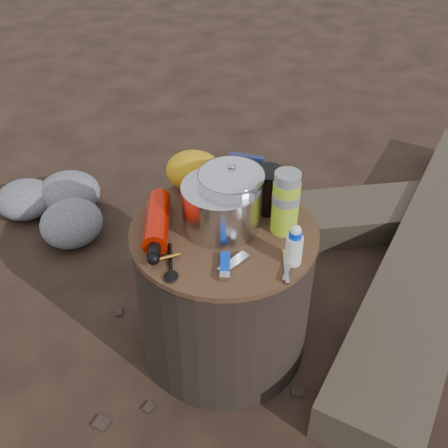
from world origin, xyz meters
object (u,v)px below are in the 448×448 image
(log_main, at_px, (433,255))
(camping_pot, at_px, (231,194))
(fuel_bottle, at_px, (157,222))
(travel_mug, at_px, (268,190))
(thermos, at_px, (286,203))
(stump, at_px, (224,290))

(log_main, distance_m, camping_pot, 0.92)
(fuel_bottle, bearing_deg, travel_mug, 16.83)
(log_main, xyz_separation_m, fuel_bottle, (-0.80, -0.58, 0.42))
(thermos, bearing_deg, fuel_bottle, -163.07)
(thermos, bearing_deg, stump, -164.75)
(stump, xyz_separation_m, travel_mug, (0.09, 0.12, 0.29))
(camping_pot, distance_m, fuel_bottle, 0.21)
(stump, xyz_separation_m, log_main, (0.63, 0.53, -0.16))
(stump, distance_m, camping_pot, 0.32)
(camping_pot, height_order, thermos, thermos)
(stump, distance_m, log_main, 0.84)
(log_main, relative_size, camping_pot, 9.73)
(stump, height_order, camping_pot, camping_pot)
(stump, relative_size, fuel_bottle, 1.91)
(log_main, bearing_deg, camping_pot, -129.24)
(fuel_bottle, bearing_deg, camping_pot, 12.58)
(log_main, bearing_deg, stump, -127.02)
(fuel_bottle, xyz_separation_m, travel_mug, (0.26, 0.18, 0.03))
(thermos, bearing_deg, camping_pot, 178.43)
(thermos, relative_size, travel_mug, 1.42)
(fuel_bottle, bearing_deg, log_main, 18.38)
(fuel_bottle, bearing_deg, stump, 0.77)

